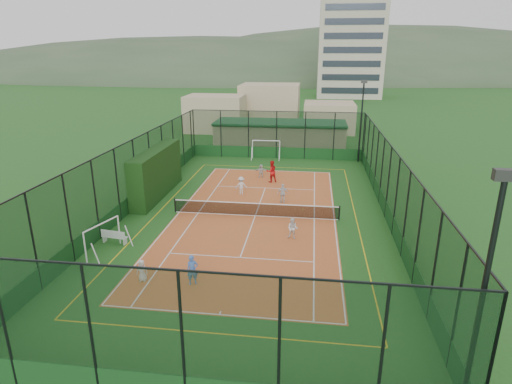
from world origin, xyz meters
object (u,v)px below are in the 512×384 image
coach (271,171)px  child_far_left (241,186)px  child_near_right (293,228)px  child_far_back (261,171)px  futsal_goal_far (266,150)px  child_far_right (283,193)px  child_near_mid (192,270)px  child_near_left (142,271)px  apartment_tower (351,32)px  clubhouse (280,135)px  floodlight_ne (361,122)px  futsal_goal_near (103,238)px  floodlight_se (480,311)px  white_bench (115,236)px

coach → child_far_left: bearing=33.2°
child_near_right → child_far_back: child_near_right is taller
futsal_goal_far → child_far_right: futsal_goal_far is taller
child_near_mid → child_near_left: bearing=156.7°
apartment_tower → clubhouse: bearing=-101.3°
floodlight_ne → futsal_goal_near: size_ratio=2.98×
coach → floodlight_se: bearing=81.2°
apartment_tower → child_near_mid: (-13.86, -91.47, -14.22)m
child_near_right → child_far_left: size_ratio=0.91×
floodlight_se → child_far_right: 21.04m
clubhouse → futsal_goal_near: size_ratio=5.49×
child_near_left → child_far_back: (3.70, 19.16, 0.02)m
futsal_goal_far → child_far_left: futsal_goal_far is taller
clubhouse → child_near_mid: bearing=-93.4°
futsal_goal_near → child_far_back: (7.09, 16.41, -0.29)m
futsal_goal_far → child_far_back: size_ratio=2.52×
floodlight_ne → coach: (-8.26, -8.38, -3.15)m
child_far_right → floodlight_se: bearing=95.8°
child_near_mid → coach: bearing=58.1°
child_far_back → child_far_left: bearing=60.7°
child_far_back → coach: bearing=109.7°
floodlight_se → futsal_goal_far: 34.81m
floodlight_ne → clubhouse: size_ratio=0.54×
child_near_left → child_near_mid: size_ratio=0.75×
child_near_mid → coach: (2.20, 17.69, 0.20)m
floodlight_ne → white_bench: 27.76m
floodlight_se → child_far_left: (-10.35, 21.15, -3.39)m
floodlight_ne → futsal_goal_far: (-9.67, 0.09, -3.16)m
white_bench → child_far_right: bearing=50.1°
futsal_goal_far → child_far_left: bearing=-94.5°
floodlight_ne → child_near_right: bearing=-106.2°
child_near_left → child_far_back: bearing=74.3°
child_near_mid → child_near_right: (4.64, 6.03, -0.10)m
clubhouse → futsal_goal_near: clubhouse is taller
futsal_goal_near → child_near_left: 4.38m
white_bench → child_far_left: 11.73m
futsal_goal_near → futsal_goal_far: bearing=0.6°
child_far_back → white_bench: bearing=46.8°
futsal_goal_near → child_near_mid: (5.98, -2.68, -0.12)m
child_near_mid → child_far_right: 12.97m
coach → child_far_back: bearing=-79.3°
futsal_goal_far → child_far_right: bearing=-79.8°
apartment_tower → child_far_right: (-10.28, -79.01, -14.24)m
apartment_tower → futsal_goal_near: size_ratio=10.84×
clubhouse → coach: size_ratio=7.90×
floodlight_se → child_far_right: floodlight_se is taller
apartment_tower → child_near_right: size_ratio=22.58×
white_bench → futsal_goal_far: futsal_goal_far is taller
futsal_goal_near → child_far_back: 17.88m
floodlight_ne → apartment_tower: (3.40, 65.40, 10.88)m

